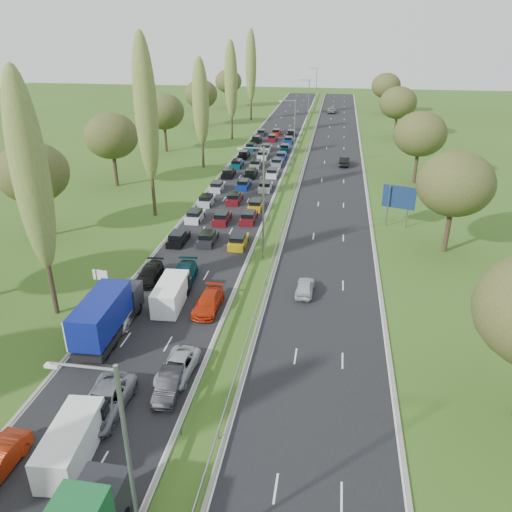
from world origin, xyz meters
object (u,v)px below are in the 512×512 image
at_px(blue_lorry, 107,314).
at_px(info_sign, 101,277).
at_px(near_car_3, 149,274).
at_px(white_van_rear, 172,293).
at_px(direction_sign, 399,199).
at_px(near_car_2, 118,313).
at_px(white_van_front, 73,440).

bearing_deg(blue_lorry, info_sign, 117.40).
height_order(near_car_3, info_sign, info_sign).
height_order(white_van_rear, direction_sign, direction_sign).
bearing_deg(near_car_2, white_van_rear, 41.46).
xyz_separation_m(blue_lorry, white_van_rear, (3.42, 5.53, -0.82)).
distance_m(white_van_rear, info_sign, 7.45).
xyz_separation_m(near_car_2, white_van_rear, (3.52, 3.51, 0.35)).
height_order(near_car_2, white_van_rear, white_van_rear).
height_order(near_car_2, white_van_front, white_van_front).
relative_size(white_van_rear, info_sign, 2.65).
bearing_deg(direction_sign, blue_lorry, -131.33).
height_order(near_car_2, blue_lorry, blue_lorry).
bearing_deg(near_car_3, info_sign, -147.40).
distance_m(white_van_front, info_sign, 20.30).
bearing_deg(direction_sign, near_car_2, -133.56).
bearing_deg(info_sign, near_car_3, 35.87).
distance_m(near_car_3, white_van_rear, 5.46).
relative_size(blue_lorry, white_van_front, 1.61).
bearing_deg(white_van_rear, direction_sign, 43.64).
relative_size(blue_lorry, direction_sign, 1.72).
bearing_deg(white_van_front, near_car_2, 98.54).
xyz_separation_m(near_car_2, blue_lorry, (0.10, -2.02, 1.17)).
xyz_separation_m(blue_lorry, white_van_front, (3.28, -12.06, -0.82)).
bearing_deg(info_sign, near_car_2, -52.34).
relative_size(info_sign, direction_sign, 0.40).
bearing_deg(white_van_rear, white_van_front, -93.48).
height_order(near_car_3, blue_lorry, blue_lorry).
distance_m(near_car_3, info_sign, 4.62).
xyz_separation_m(near_car_3, blue_lorry, (0.19, -9.61, 1.25)).
distance_m(white_van_rear, direction_sign, 31.41).
bearing_deg(near_car_3, near_car_2, -92.62).
bearing_deg(white_van_front, white_van_rear, 84.58).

